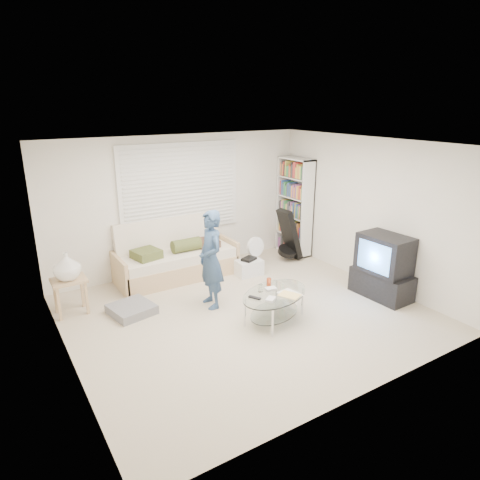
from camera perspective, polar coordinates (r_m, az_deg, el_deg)
ground at (r=6.54m, az=0.86°, el=-9.75°), size 5.00×5.00×0.00m
room_shell at (r=6.36m, az=-1.42°, el=5.12°), size 5.02×4.52×2.51m
window_blinds at (r=7.87m, az=-7.85°, el=6.88°), size 2.32×0.08×1.62m
futon_sofa at (r=7.79m, az=-8.54°, el=-2.49°), size 2.15×0.87×1.05m
grey_floor_pillow at (r=6.72m, az=-14.24°, el=-8.93°), size 0.69×0.69×0.13m
side_table at (r=6.74m, az=-22.05°, el=-3.59°), size 0.49×0.39×0.97m
bookshelf at (r=8.86m, az=7.27°, el=4.43°), size 0.31×0.83×1.98m
guitar_case at (r=8.52m, az=6.57°, el=0.25°), size 0.45×0.39×1.03m
floor_fan at (r=8.11m, az=1.98°, el=-1.32°), size 0.38×0.25×0.63m
storage_bin at (r=7.87m, az=1.19°, el=-3.61°), size 0.48×0.35×0.33m
tv_unit at (r=7.26m, az=18.53°, el=-3.47°), size 0.56×0.97×1.04m
coffee_table at (r=6.22m, az=4.61°, el=-7.79°), size 1.36×1.11×0.56m
standing_person at (r=6.50m, az=-3.91°, el=-2.61°), size 0.42×0.59×1.53m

